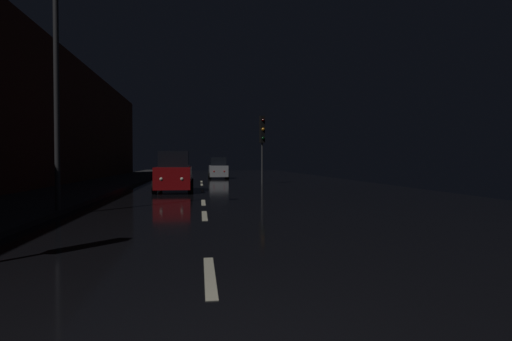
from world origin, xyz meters
The scene contains 8 objects.
ground centered at (0.00, 24.50, -0.01)m, with size 25.52×84.00×0.02m, color black.
sidewalk_left centered at (-6.56, 24.50, 0.07)m, with size 4.40×84.00×0.15m, color #28282B.
building_facade_left centered at (-9.16, 21.00, 4.49)m, with size 0.80×63.00×8.99m, color #472319.
lane_centerline centered at (0.00, 16.99, 0.01)m, with size 0.16×29.15×0.01m.
traffic_light_far_right centered at (4.27, 26.02, 3.50)m, with size 0.38×0.48×4.83m.
streetlamp_overhead centered at (-4.03, 10.36, 5.14)m, with size 1.70×0.44×7.86m.
car_approaching_headlights centered at (-1.50, 19.62, 0.99)m, with size 1.99×4.31×2.17m.
car_distant_taillights centered at (1.57, 35.44, 0.90)m, with size 1.81×3.91×1.97m.
Camera 1 is at (-0.14, -3.03, 1.69)m, focal length 29.09 mm.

